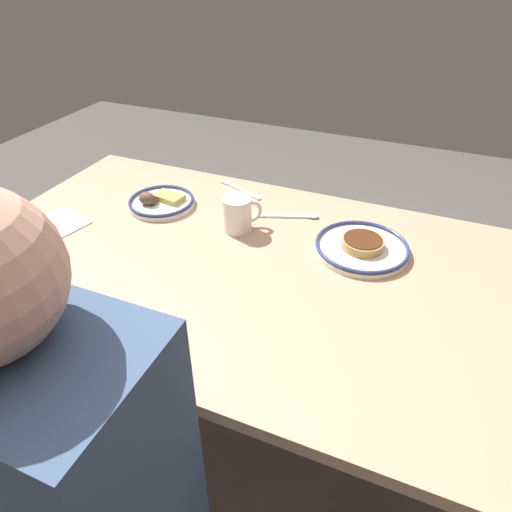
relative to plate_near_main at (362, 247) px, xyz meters
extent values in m
plane|color=#4B4842|center=(0.29, 0.16, -0.76)|extent=(6.00, 6.00, 0.00)
cube|color=tan|center=(0.29, 0.16, -0.03)|extent=(1.50, 0.88, 0.03)
cylinder|color=#9C785E|center=(-0.35, -0.17, -0.41)|extent=(0.07, 0.07, 0.71)
cylinder|color=#9C785E|center=(0.94, -0.17, -0.41)|extent=(0.07, 0.07, 0.71)
cylinder|color=#9C785E|center=(0.94, 0.50, -0.41)|extent=(0.07, 0.07, 0.71)
cylinder|color=silver|center=(0.00, 0.00, -0.01)|extent=(0.25, 0.25, 0.01)
torus|color=navy|center=(0.00, 0.00, 0.00)|extent=(0.25, 0.25, 0.01)
cylinder|color=tan|center=(0.00, 0.00, 0.01)|extent=(0.11, 0.11, 0.01)
cylinder|color=tan|center=(0.00, 0.00, 0.02)|extent=(0.11, 0.11, 0.01)
cylinder|color=#4C2814|center=(0.00, 0.00, 0.02)|extent=(0.10, 0.10, 0.00)
cylinder|color=white|center=(0.63, -0.01, -0.01)|extent=(0.21, 0.21, 0.01)
torus|color=navy|center=(0.63, -0.01, 0.00)|extent=(0.20, 0.20, 0.01)
cube|color=gold|center=(0.62, -0.03, 0.01)|extent=(0.10, 0.07, 0.02)
ellipsoid|color=brown|center=(0.67, 0.02, 0.02)|extent=(0.05, 0.04, 0.04)
ellipsoid|color=brown|center=(0.67, 0.02, 0.02)|extent=(0.05, 0.04, 0.04)
ellipsoid|color=brown|center=(0.66, 0.02, 0.02)|extent=(0.05, 0.03, 0.03)
ellipsoid|color=brown|center=(0.66, 0.01, 0.01)|extent=(0.03, 0.03, 0.03)
ellipsoid|color=brown|center=(0.65, 0.02, 0.01)|extent=(0.03, 0.03, 0.03)
cylinder|color=white|center=(0.35, 0.03, 0.04)|extent=(0.08, 0.08, 0.10)
torus|color=white|center=(0.32, 0.00, 0.04)|extent=(0.06, 0.06, 0.07)
cylinder|color=brown|center=(0.35, 0.03, 0.07)|extent=(0.07, 0.07, 0.01)
cube|color=white|center=(0.86, 0.21, -0.01)|extent=(0.18, 0.17, 0.00)
cube|color=silver|center=(0.44, -0.20, -0.01)|extent=(0.17, 0.08, 0.01)
cube|color=silver|center=(0.52, -0.24, -0.01)|extent=(0.03, 0.01, 0.00)
cube|color=silver|center=(0.52, -0.23, -0.01)|extent=(0.03, 0.01, 0.00)
cube|color=silver|center=(0.52, -0.23, -0.01)|extent=(0.03, 0.01, 0.00)
cube|color=silver|center=(0.52, -0.22, -0.01)|extent=(0.03, 0.01, 0.00)
cube|color=silver|center=(0.25, -0.09, -0.01)|extent=(0.18, 0.08, 0.01)
ellipsoid|color=silver|center=(0.17, -0.12, -0.01)|extent=(0.04, 0.03, 0.01)
cube|color=#384C6B|center=(0.29, 0.81, 0.01)|extent=(0.37, 0.22, 0.58)
cylinder|color=tan|center=(0.22, 0.63, 0.03)|extent=(0.08, 0.08, 0.26)
camera|label=1|loc=(-0.12, 1.03, 0.68)|focal=31.55mm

